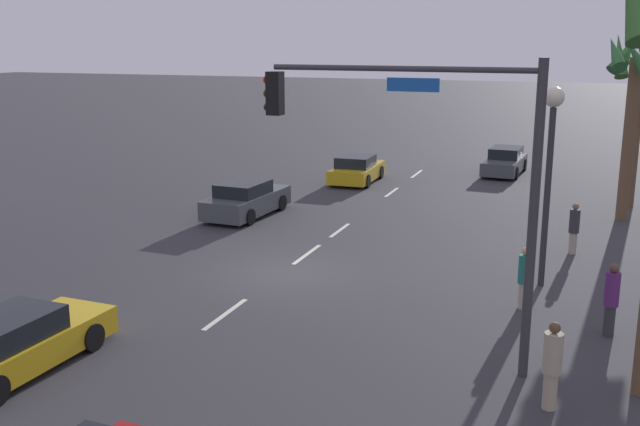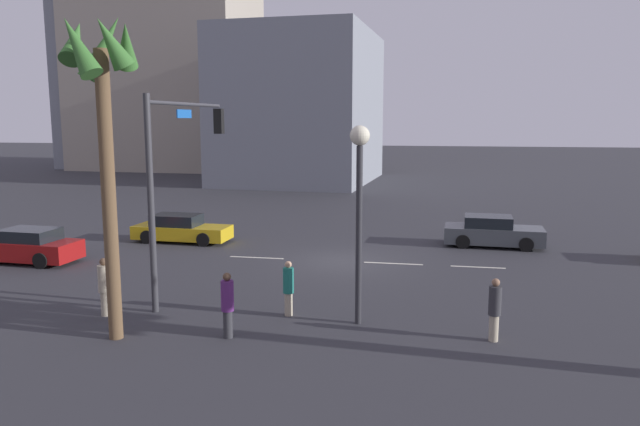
{
  "view_description": "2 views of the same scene",
  "coord_description": "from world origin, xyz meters",
  "px_view_note": "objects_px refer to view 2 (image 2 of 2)",
  "views": [
    {
      "loc": [
        19.54,
        8.49,
        6.89
      ],
      "look_at": [
        0.07,
        1.27,
        2.0
      ],
      "focal_mm": 41.35,
      "sensor_mm": 36.0,
      "label": 1
    },
    {
      "loc": [
        -3.53,
        24.0,
        5.82
      ],
      "look_at": [
        0.66,
        1.37,
        2.22
      ],
      "focal_mm": 33.78,
      "sensor_mm": 36.0,
      "label": 2
    }
  ],
  "objects_px": {
    "car_1": "(492,232)",
    "building_1": "(302,108)",
    "car_2": "(181,229)",
    "streetlamp": "(359,185)",
    "building_2": "(161,40)",
    "palm_tree_3": "(102,95)",
    "traffic_signal": "(179,160)",
    "building_3": "(166,59)",
    "car_4": "(26,246)",
    "pedestrian_0": "(104,285)",
    "pedestrian_1": "(495,308)",
    "pedestrian_2": "(228,303)",
    "pedestrian_3": "(288,287)"
  },
  "relations": [
    {
      "from": "pedestrian_3",
      "to": "palm_tree_3",
      "type": "height_order",
      "value": "palm_tree_3"
    },
    {
      "from": "streetlamp",
      "to": "pedestrian_0",
      "type": "bearing_deg",
      "value": 5.18
    },
    {
      "from": "car_4",
      "to": "pedestrian_1",
      "type": "bearing_deg",
      "value": 162.38
    },
    {
      "from": "pedestrian_1",
      "to": "pedestrian_2",
      "type": "bearing_deg",
      "value": 8.51
    },
    {
      "from": "car_4",
      "to": "traffic_signal",
      "type": "distance_m",
      "value": 9.53
    },
    {
      "from": "car_1",
      "to": "car_4",
      "type": "xyz_separation_m",
      "value": [
        19.14,
        6.73,
        -0.01
      ]
    },
    {
      "from": "pedestrian_3",
      "to": "pedestrian_2",
      "type": "bearing_deg",
      "value": 60.98
    },
    {
      "from": "building_3",
      "to": "car_4",
      "type": "bearing_deg",
      "value": 109.96
    },
    {
      "from": "building_1",
      "to": "palm_tree_3",
      "type": "bearing_deg",
      "value": 98.9
    },
    {
      "from": "pedestrian_1",
      "to": "palm_tree_3",
      "type": "bearing_deg",
      "value": 9.19
    },
    {
      "from": "building_2",
      "to": "building_3",
      "type": "height_order",
      "value": "building_2"
    },
    {
      "from": "building_1",
      "to": "traffic_signal",
      "type": "bearing_deg",
      "value": 99.69
    },
    {
      "from": "car_2",
      "to": "building_3",
      "type": "distance_m",
      "value": 46.6
    },
    {
      "from": "pedestrian_0",
      "to": "building_3",
      "type": "relative_size",
      "value": 0.07
    },
    {
      "from": "pedestrian_2",
      "to": "building_1",
      "type": "distance_m",
      "value": 41.94
    },
    {
      "from": "pedestrian_1",
      "to": "building_3",
      "type": "bearing_deg",
      "value": -57.81
    },
    {
      "from": "pedestrian_2",
      "to": "palm_tree_3",
      "type": "height_order",
      "value": "palm_tree_3"
    },
    {
      "from": "car_1",
      "to": "car_2",
      "type": "distance_m",
      "value": 14.66
    },
    {
      "from": "car_4",
      "to": "palm_tree_3",
      "type": "distance_m",
      "value": 12.33
    },
    {
      "from": "traffic_signal",
      "to": "palm_tree_3",
      "type": "xyz_separation_m",
      "value": [
        0.12,
        4.27,
        1.93
      ]
    },
    {
      "from": "pedestrian_2",
      "to": "building_2",
      "type": "distance_m",
      "value": 65.06
    },
    {
      "from": "building_1",
      "to": "building_2",
      "type": "xyz_separation_m",
      "value": [
        21.19,
        -15.96,
        8.54
      ]
    },
    {
      "from": "car_1",
      "to": "palm_tree_3",
      "type": "xyz_separation_m",
      "value": [
        11.1,
        14.07,
        5.77
      ]
    },
    {
      "from": "car_4",
      "to": "building_1",
      "type": "distance_m",
      "value": 34.99
    },
    {
      "from": "traffic_signal",
      "to": "pedestrian_3",
      "type": "height_order",
      "value": "traffic_signal"
    },
    {
      "from": "pedestrian_1",
      "to": "pedestrian_2",
      "type": "height_order",
      "value": "pedestrian_2"
    },
    {
      "from": "car_1",
      "to": "streetlamp",
      "type": "xyz_separation_m",
      "value": [
        4.81,
        11.72,
        3.35
      ]
    },
    {
      "from": "pedestrian_0",
      "to": "pedestrian_2",
      "type": "xyz_separation_m",
      "value": [
        -4.22,
        1.1,
        0.03
      ]
    },
    {
      "from": "car_1",
      "to": "pedestrian_1",
      "type": "distance_m",
      "value": 12.51
    },
    {
      "from": "traffic_signal",
      "to": "pedestrian_3",
      "type": "distance_m",
      "value": 5.65
    },
    {
      "from": "building_1",
      "to": "building_2",
      "type": "relative_size",
      "value": 0.54
    },
    {
      "from": "car_2",
      "to": "pedestrian_1",
      "type": "relative_size",
      "value": 2.73
    },
    {
      "from": "car_1",
      "to": "streetlamp",
      "type": "bearing_deg",
      "value": 67.68
    },
    {
      "from": "traffic_signal",
      "to": "pedestrian_2",
      "type": "xyz_separation_m",
      "value": [
        -2.87,
        3.7,
        -3.54
      ]
    },
    {
      "from": "car_1",
      "to": "car_2",
      "type": "xyz_separation_m",
      "value": [
        14.57,
        1.66,
        -0.05
      ]
    },
    {
      "from": "car_4",
      "to": "pedestrian_0",
      "type": "distance_m",
      "value": 8.87
    },
    {
      "from": "building_1",
      "to": "pedestrian_1",
      "type": "bearing_deg",
      "value": 112.74
    },
    {
      "from": "car_2",
      "to": "streetlamp",
      "type": "height_order",
      "value": "streetlamp"
    },
    {
      "from": "car_1",
      "to": "building_1",
      "type": "height_order",
      "value": "building_1"
    },
    {
      "from": "building_1",
      "to": "pedestrian_3",
      "type": "bearing_deg",
      "value": 105.26
    },
    {
      "from": "building_2",
      "to": "car_1",
      "type": "bearing_deg",
      "value": 132.22
    },
    {
      "from": "pedestrian_1",
      "to": "pedestrian_2",
      "type": "xyz_separation_m",
      "value": [
        7.0,
        1.05,
        0.05
      ]
    },
    {
      "from": "palm_tree_3",
      "to": "pedestrian_2",
      "type": "bearing_deg",
      "value": -169.23
    },
    {
      "from": "pedestrian_2",
      "to": "pedestrian_0",
      "type": "bearing_deg",
      "value": -14.62
    },
    {
      "from": "pedestrian_0",
      "to": "pedestrian_1",
      "type": "bearing_deg",
      "value": 179.73
    },
    {
      "from": "car_2",
      "to": "pedestrian_1",
      "type": "bearing_deg",
      "value": 141.26
    },
    {
      "from": "traffic_signal",
      "to": "building_2",
      "type": "height_order",
      "value": "building_2"
    },
    {
      "from": "car_1",
      "to": "streetlamp",
      "type": "relative_size",
      "value": 0.8
    },
    {
      "from": "pedestrian_3",
      "to": "pedestrian_0",
      "type": "bearing_deg",
      "value": 10.54
    },
    {
      "from": "streetlamp",
      "to": "palm_tree_3",
      "type": "height_order",
      "value": "palm_tree_3"
    }
  ]
}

